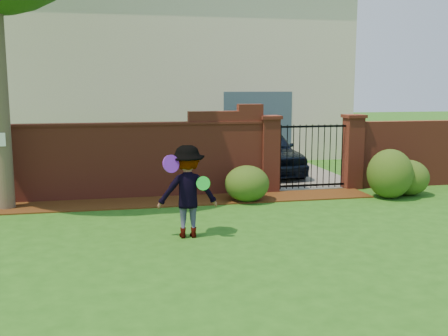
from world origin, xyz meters
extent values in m
cube|color=#225816|center=(0.00, 0.00, -0.01)|extent=(80.00, 80.00, 0.01)
cube|color=#3A1E0A|center=(-0.95, 3.34, 0.01)|extent=(11.10, 1.08, 0.03)
cube|color=maroon|center=(-2.15, 4.00, 0.85)|extent=(8.70, 0.25, 1.70)
cube|color=maroon|center=(1.30, 4.00, 1.85)|extent=(1.80, 0.25, 0.30)
cube|color=maroon|center=(1.90, 4.00, 2.08)|extent=(0.60, 0.25, 0.16)
cube|color=maroon|center=(-2.15, 4.00, 1.73)|extent=(8.70, 0.31, 0.06)
cube|color=maroon|center=(6.60, 4.00, 0.85)|extent=(4.00, 0.25, 1.70)
cube|color=maroon|center=(2.40, 4.00, 0.90)|extent=(0.42, 0.42, 1.80)
cube|color=maroon|center=(2.40, 4.00, 1.84)|extent=(0.50, 0.50, 0.08)
cube|color=maroon|center=(4.60, 4.00, 0.90)|extent=(0.42, 0.42, 1.80)
cube|color=maroon|center=(4.60, 4.00, 1.84)|extent=(0.50, 0.50, 0.08)
cylinder|color=black|center=(2.69, 4.00, 0.85)|extent=(0.02, 0.02, 1.60)
cylinder|color=black|center=(2.85, 4.00, 0.85)|extent=(0.02, 0.02, 1.60)
cylinder|color=black|center=(3.01, 4.00, 0.85)|extent=(0.02, 0.02, 1.60)
cylinder|color=black|center=(3.18, 4.00, 0.85)|extent=(0.02, 0.02, 1.60)
cylinder|color=black|center=(3.34, 4.00, 0.85)|extent=(0.02, 0.02, 1.60)
cylinder|color=black|center=(3.50, 4.00, 0.85)|extent=(0.02, 0.02, 1.60)
cylinder|color=black|center=(3.66, 4.00, 0.85)|extent=(0.02, 0.02, 1.60)
cylinder|color=black|center=(3.82, 4.00, 0.85)|extent=(0.02, 0.02, 1.60)
cylinder|color=black|center=(3.99, 4.00, 0.85)|extent=(0.02, 0.02, 1.60)
cylinder|color=black|center=(4.15, 4.00, 0.85)|extent=(0.02, 0.02, 1.60)
cylinder|color=black|center=(4.31, 4.00, 0.85)|extent=(0.02, 0.02, 1.60)
cube|color=black|center=(3.50, 4.00, 0.12)|extent=(1.78, 0.03, 0.05)
cube|color=black|center=(3.50, 4.00, 1.60)|extent=(1.78, 0.03, 0.05)
cube|color=#65635E|center=(3.50, 8.00, 0.01)|extent=(3.20, 8.00, 0.01)
cube|color=beige|center=(1.00, 12.00, 3.00)|extent=(12.00, 6.00, 6.00)
cube|color=#384C5B|center=(3.50, 9.05, 1.20)|extent=(2.40, 0.12, 2.40)
imported|color=black|center=(3.06, 6.52, 0.68)|extent=(1.82, 4.05, 1.35)
cube|color=white|center=(-3.60, 3.21, 1.50)|extent=(0.20, 0.01, 0.28)
ellipsoid|color=#214414|center=(1.59, 3.03, 0.41)|extent=(1.01, 1.01, 0.82)
ellipsoid|color=#214414|center=(4.93, 2.71, 0.58)|extent=(1.05, 1.05, 1.15)
ellipsoid|color=#214414|center=(5.54, 2.92, 0.43)|extent=(0.96, 0.96, 0.85)
imported|color=gray|center=(-0.11, 0.53, 0.80)|extent=(1.06, 0.64, 1.60)
cylinder|color=purple|center=(-0.40, 0.34, 1.32)|extent=(0.31, 0.21, 0.30)
cylinder|color=green|center=(0.13, 0.30, 0.98)|extent=(0.24, 0.14, 0.24)
camera|label=1|loc=(-1.29, -8.12, 2.59)|focal=41.67mm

